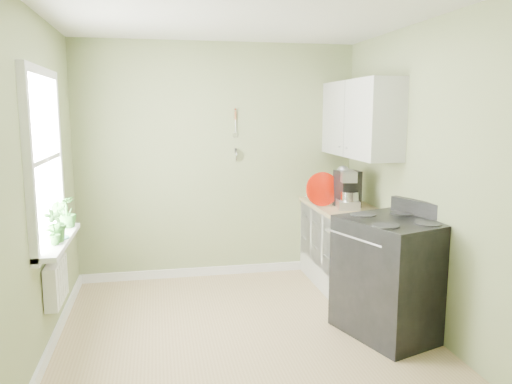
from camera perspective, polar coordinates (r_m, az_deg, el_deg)
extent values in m
cube|color=tan|center=(4.42, -1.11, -16.81)|extent=(3.20, 3.60, 0.02)
cube|color=white|center=(4.05, -1.24, 20.33)|extent=(3.20, 3.60, 0.02)
cube|color=#8D9867|center=(5.79, -4.33, 3.46)|extent=(3.20, 0.02, 2.70)
cube|color=#8D9867|center=(4.06, -24.17, 0.17)|extent=(0.02, 3.60, 2.70)
cube|color=#8D9867|center=(4.58, 19.09, 1.43)|extent=(0.02, 3.60, 2.70)
cube|color=silver|center=(5.51, 10.50, -6.68)|extent=(0.60, 1.60, 0.87)
cube|color=tan|center=(5.40, 10.54, -2.04)|extent=(0.64, 1.60, 0.04)
cube|color=silver|center=(5.44, 11.78, 8.19)|extent=(0.35, 1.40, 0.80)
cube|color=white|center=(4.32, -23.22, 3.42)|extent=(0.02, 1.00, 1.30)
cube|color=white|center=(4.31, -23.54, 12.52)|extent=(0.06, 1.14, 0.07)
cube|color=white|center=(4.43, -22.40, -5.41)|extent=(0.06, 1.14, 0.07)
cube|color=white|center=(4.32, -22.96, 3.43)|extent=(0.04, 1.00, 0.04)
cube|color=white|center=(4.41, -21.64, -5.21)|extent=(0.18, 1.14, 0.04)
cube|color=white|center=(4.46, -21.89, -9.48)|extent=(0.12, 0.50, 0.35)
cylinder|color=tan|center=(5.76, -2.36, 8.73)|extent=(0.02, 0.02, 0.10)
cylinder|color=silver|center=(5.76, -2.36, 7.53)|extent=(0.01, 0.01, 0.16)
cylinder|color=silver|center=(5.78, -2.33, 4.17)|extent=(0.01, 0.14, 0.14)
cube|color=black|center=(4.55, 15.27, -9.51)|extent=(0.94, 1.02, 0.99)
cube|color=black|center=(4.42, 15.55, -3.23)|extent=(0.94, 1.02, 0.03)
cube|color=black|center=(4.55, 19.17, -2.13)|extent=(0.33, 0.81, 0.15)
cylinder|color=#B2B2B7|center=(4.29, 11.06, -5.12)|extent=(0.24, 0.65, 0.02)
cube|color=#A11612|center=(4.44, 10.44, -7.26)|extent=(0.10, 0.24, 0.42)
cube|color=#B2B2B7|center=(5.40, 10.37, -1.34)|extent=(0.28, 0.37, 0.09)
cube|color=#B2B2B7|center=(5.51, 9.87, 0.51)|extent=(0.15, 0.11, 0.24)
cube|color=#B2B2B7|center=(5.37, 10.37, 1.83)|extent=(0.22, 0.35, 0.11)
sphere|color=#B2B2B7|center=(5.48, 9.92, 2.34)|extent=(0.13, 0.13, 0.13)
cylinder|color=silver|center=(5.33, 10.65, -0.76)|extent=(0.19, 0.19, 0.15)
cylinder|color=silver|center=(5.60, 7.05, -0.47)|extent=(0.12, 0.12, 0.17)
cone|color=silver|center=(5.59, 7.07, 0.59)|extent=(0.12, 0.12, 0.04)
cylinder|color=silver|center=(5.57, 6.19, -0.22)|extent=(0.12, 0.04, 0.09)
cube|color=black|center=(5.44, 10.38, 0.37)|extent=(0.25, 0.27, 0.39)
cylinder|color=black|center=(5.45, 10.02, -0.86)|extent=(0.12, 0.12, 0.13)
cylinder|color=#9E1002|center=(5.44, 7.59, 0.32)|extent=(0.37, 0.08, 0.37)
cylinder|color=#B1A08D|center=(4.67, 11.23, -3.14)|extent=(0.07, 0.07, 0.07)
cylinder|color=#9E1002|center=(4.66, 11.25, -2.66)|extent=(0.07, 0.07, 0.01)
imported|color=#2C6724|center=(4.18, -22.14, -3.72)|extent=(0.18, 0.18, 0.29)
imported|color=#2C6724|center=(4.29, -21.87, -3.18)|extent=(0.21, 0.22, 0.32)
imported|color=#2C6724|center=(4.77, -20.78, -2.14)|extent=(0.22, 0.22, 0.28)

